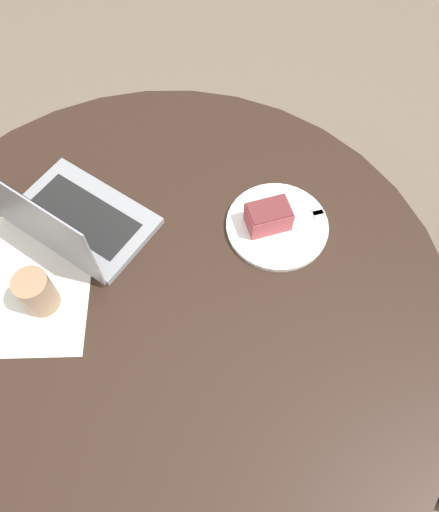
% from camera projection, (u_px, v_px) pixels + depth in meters
% --- Properties ---
extents(ground_plane, '(12.00, 12.00, 0.00)m').
position_uv_depth(ground_plane, '(180.00, 389.00, 1.73)').
color(ground_plane, '#6B5B4C').
extents(dining_table, '(1.31, 1.31, 0.74)m').
position_uv_depth(dining_table, '(163.00, 328.00, 1.21)').
color(dining_table, black).
rests_on(dining_table, ground_plane).
extents(paper_document, '(0.37, 0.28, 0.00)m').
position_uv_depth(paper_document, '(34.00, 282.00, 1.11)').
color(paper_document, white).
rests_on(paper_document, dining_table).
extents(plate, '(0.24, 0.24, 0.01)m').
position_uv_depth(plate, '(277.00, 226.00, 1.18)').
color(plate, white).
rests_on(plate, dining_table).
extents(cake_slice, '(0.08, 0.11, 0.06)m').
position_uv_depth(cake_slice, '(268.00, 217.00, 1.15)').
color(cake_slice, '#B74C51').
rests_on(cake_slice, plate).
extents(fork, '(0.04, 0.17, 0.00)m').
position_uv_depth(fork, '(297.00, 218.00, 1.18)').
color(fork, silver).
rests_on(fork, plate).
extents(coffee_glass, '(0.07, 0.07, 0.10)m').
position_uv_depth(coffee_glass, '(37.00, 293.00, 1.04)').
color(coffee_glass, '#997556').
rests_on(coffee_glass, dining_table).
extents(laptop, '(0.37, 0.38, 0.23)m').
position_uv_depth(laptop, '(72.00, 219.00, 1.14)').
color(laptop, gray).
rests_on(laptop, dining_table).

